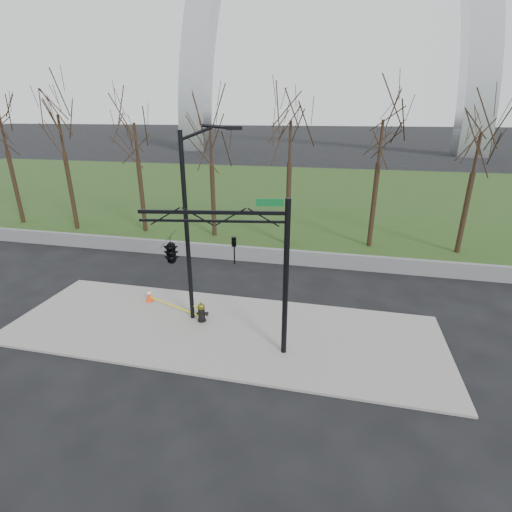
% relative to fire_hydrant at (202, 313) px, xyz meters
% --- Properties ---
extents(ground, '(500.00, 500.00, 0.00)m').
position_rel_fire_hydrant_xyz_m(ground, '(0.99, -0.42, -0.51)').
color(ground, black).
rests_on(ground, ground).
extents(sidewalk, '(18.00, 6.00, 0.10)m').
position_rel_fire_hydrant_xyz_m(sidewalk, '(0.99, -0.42, -0.46)').
color(sidewalk, gray).
rests_on(sidewalk, ground).
extents(grass_strip, '(120.00, 40.00, 0.06)m').
position_rel_fire_hydrant_xyz_m(grass_strip, '(0.99, 29.58, -0.48)').
color(grass_strip, '#263C16').
rests_on(grass_strip, ground).
extents(guardrail, '(60.00, 0.30, 0.90)m').
position_rel_fire_hydrant_xyz_m(guardrail, '(0.99, 7.58, -0.06)').
color(guardrail, '#59595B').
rests_on(guardrail, ground).
extents(tree_row, '(37.20, 4.00, 9.10)m').
position_rel_fire_hydrant_xyz_m(tree_row, '(-3.41, 11.58, 4.04)').
color(tree_row, black).
rests_on(tree_row, ground).
extents(fire_hydrant, '(0.55, 0.36, 0.90)m').
position_rel_fire_hydrant_xyz_m(fire_hydrant, '(0.00, 0.00, 0.00)').
color(fire_hydrant, black).
rests_on(fire_hydrant, sidewalk).
extents(traffic_cone, '(0.40, 0.40, 0.62)m').
position_rel_fire_hydrant_xyz_m(traffic_cone, '(-3.12, 1.20, -0.10)').
color(traffic_cone, '#FF3B0D').
rests_on(traffic_cone, sidewalk).
extents(street_light, '(2.30, 0.96, 8.21)m').
position_rel_fire_hydrant_xyz_m(street_light, '(-0.30, 0.26, 4.18)').
color(street_light, black).
rests_on(street_light, ground).
extents(traffic_signal_mast, '(5.04, 2.54, 6.00)m').
position_rel_fire_hydrant_xyz_m(traffic_signal_mast, '(0.61, -1.99, 3.63)').
color(traffic_signal_mast, black).
rests_on(traffic_signal_mast, ground).
extents(caution_tape, '(3.10, 1.21, 0.45)m').
position_rel_fire_hydrant_xyz_m(caution_tape, '(-1.39, 0.53, -0.15)').
color(caution_tape, yellow).
rests_on(caution_tape, ground).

